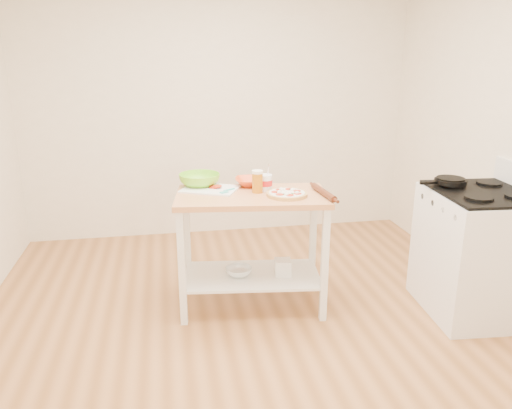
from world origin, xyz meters
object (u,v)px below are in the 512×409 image
at_px(spatula, 227,191).
at_px(rolling_pin, 324,192).
at_px(skillet, 450,181).
at_px(prep_island, 252,227).
at_px(pizza, 287,194).
at_px(shelf_glass_bowl, 239,271).
at_px(beer_pint, 257,181).
at_px(gas_stove, 476,252).
at_px(knife, 198,184).
at_px(green_bowl, 200,180).
at_px(orange_bowl, 251,182).
at_px(cutting_board, 210,189).
at_px(yogurt_tub, 266,183).
at_px(shelf_bin, 283,267).

height_order(spatula, rolling_pin, rolling_pin).
bearing_deg(skillet, rolling_pin, 173.14).
distance_m(prep_island, spatula, 0.33).
distance_m(pizza, shelf_glass_bowl, 0.72).
relative_size(spatula, beer_pint, 0.76).
height_order(prep_island, skillet, skillet).
xyz_separation_m(prep_island, gas_stove, (1.62, -0.38, -0.17)).
bearing_deg(knife, spatula, -53.78).
xyz_separation_m(knife, green_bowl, (0.01, 0.00, 0.03)).
bearing_deg(beer_pint, shelf_glass_bowl, -167.66).
bearing_deg(rolling_pin, green_bowl, 153.72).
bearing_deg(gas_stove, knife, 165.97).
xyz_separation_m(pizza, shelf_glass_bowl, (-0.34, 0.10, -0.62)).
height_order(knife, shelf_glass_bowl, knife).
height_order(spatula, orange_bowl, orange_bowl).
height_order(skillet, pizza, skillet).
relative_size(orange_bowl, shelf_glass_bowl, 1.21).
height_order(prep_island, cutting_board, cutting_board).
bearing_deg(beer_pint, rolling_pin, -20.18).
distance_m(gas_stove, green_bowl, 2.14).
relative_size(knife, beer_pint, 1.63).
bearing_deg(orange_bowl, green_bowl, 172.20).
distance_m(prep_island, orange_bowl, 0.37).
bearing_deg(gas_stove, yogurt_tub, 167.59).
xyz_separation_m(gas_stove, cutting_board, (-1.91, 0.55, 0.43)).
xyz_separation_m(prep_island, beer_pint, (0.05, 0.03, 0.34)).
height_order(green_bowl, shelf_bin, green_bowl).
relative_size(knife, green_bowl, 0.86).
relative_size(prep_island, pizza, 3.97).
relative_size(gas_stove, cutting_board, 2.27).
relative_size(gas_stove, skillet, 3.04).
bearing_deg(green_bowl, rolling_pin, -26.28).
distance_m(prep_island, yogurt_tub, 0.35).
xyz_separation_m(skillet, rolling_pin, (-0.95, 0.05, -0.05)).
distance_m(spatula, orange_bowl, 0.28).
bearing_deg(skillet, orange_bowl, 159.71).
bearing_deg(knife, pizza, -36.16).
bearing_deg(pizza, skillet, -4.31).
distance_m(pizza, yogurt_tub, 0.22).
relative_size(cutting_board, orange_bowl, 1.99).
distance_m(pizza, rolling_pin, 0.27).
bearing_deg(cutting_board, pizza, -2.10).
bearing_deg(beer_pint, cutting_board, 157.06).
distance_m(pizza, green_bowl, 0.71).
bearing_deg(prep_island, beer_pint, 34.05).
xyz_separation_m(prep_island, rolling_pin, (0.50, -0.14, 0.28)).
xyz_separation_m(pizza, spatula, (-0.42, 0.15, -0.00)).
bearing_deg(beer_pint, green_bowl, 147.56).
bearing_deg(pizza, shelf_glass_bowl, 164.29).
distance_m(rolling_pin, shelf_bin, 0.67).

